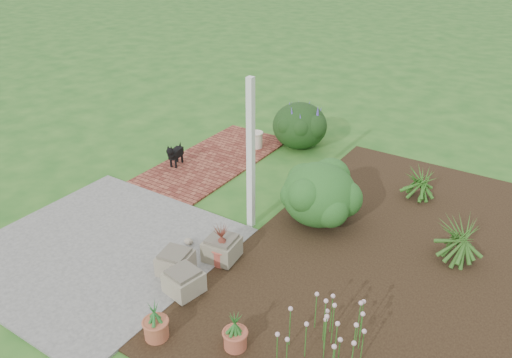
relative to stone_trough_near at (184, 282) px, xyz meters
The scene contains 18 objects.
ground 1.86m from the stone_trough_near, 105.02° to the left, with size 80.00×80.00×0.00m, color #20581B.
concrete_patio 1.74m from the stone_trough_near, behind, with size 3.50×3.50×0.04m, color #5A5A58.
brick_path 4.16m from the stone_trough_near, 121.63° to the left, with size 1.60×3.50×0.04m, color maroon.
garden_bed 3.06m from the stone_trough_near, 48.57° to the left, with size 4.00×7.00×0.03m, color black.
veranda_post 2.18m from the stone_trough_near, 95.44° to the left, with size 0.10×0.10×2.50m, color white.
stone_trough_near is the anchor object (origin of this frame).
stone_trough_mid 0.45m from the stone_trough_near, 145.52° to the left, with size 0.43×0.43×0.29m, color #706354.
stone_trough_far 0.88m from the stone_trough_near, 91.21° to the left, with size 0.46×0.46×0.31m, color #7B725B.
black_dog 3.89m from the stone_trough_near, 133.03° to the left, with size 0.24×0.53×0.46m.
cream_ceramic_urn 4.84m from the stone_trough_near, 111.58° to the left, with size 0.26×0.26×0.35m, color beige.
evergreen_shrub 2.70m from the stone_trough_near, 75.18° to the left, with size 1.21×1.21×1.03m, color #1C3F13.
agapanthus_clump_back 3.95m from the stone_trough_near, 43.64° to the left, with size 0.89×0.89×0.80m, color #183D11, non-canonical shape.
agapanthus_clump_front 4.62m from the stone_trough_near, 66.43° to the left, with size 0.78×0.78×0.69m, color #0E4110, non-canonical shape.
pink_flower_patch 2.03m from the stone_trough_near, ahead, with size 0.99×0.99×0.63m, color #113D0F, non-canonical shape.
terracotta_pot_bronze 0.80m from the stone_trough_near, 87.14° to the left, with size 0.32×0.32×0.26m, color #B24B3C.
terracotta_pot_small_left 1.21m from the stone_trough_near, 20.29° to the right, with size 0.27×0.27×0.23m, color #A75138.
terracotta_pot_small_right 0.85m from the stone_trough_near, 72.33° to the right, with size 0.29×0.29×0.25m, color #A75638.
purple_flowering_bush 5.28m from the stone_trough_near, 101.87° to the left, with size 1.19×1.19×1.01m, color black.
Camera 1 is at (4.16, -5.65, 4.50)m, focal length 35.00 mm.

